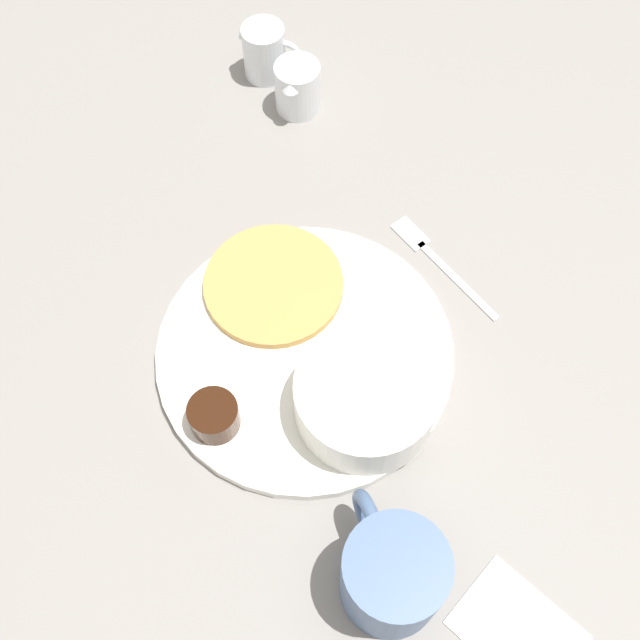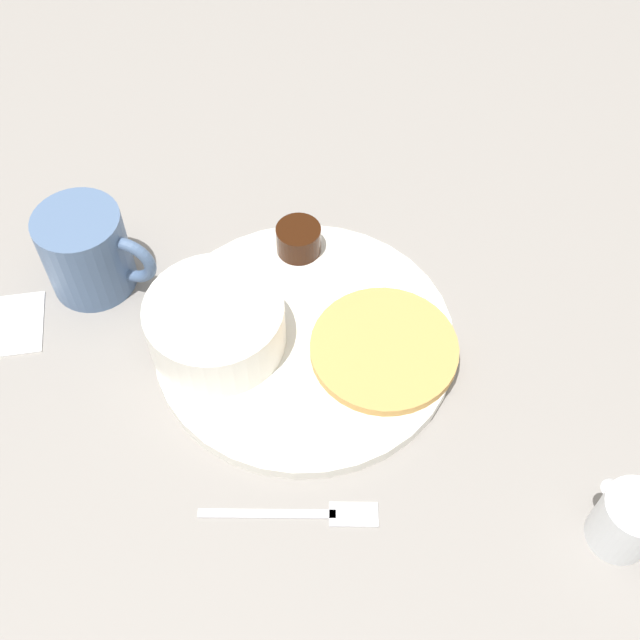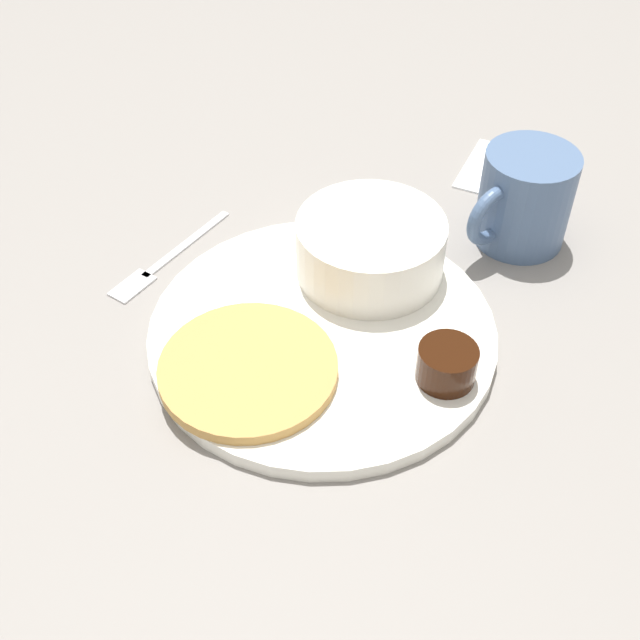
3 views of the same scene
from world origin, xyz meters
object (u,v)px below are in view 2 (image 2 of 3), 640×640
(plate, at_px, (305,339))
(fork, at_px, (311,514))
(coffee_mug, at_px, (88,252))
(creamer_pitcher_near, at_px, (628,521))
(bowl, at_px, (216,323))

(plate, xyz_separation_m, fork, (0.02, -0.16, -0.00))
(coffee_mug, bearing_deg, plate, -16.69)
(creamer_pitcher_near, bearing_deg, coffee_mug, 153.52)
(plate, relative_size, creamer_pitcher_near, 4.43)
(bowl, height_order, creamer_pitcher_near, bowl)
(fork, bearing_deg, bowl, 120.97)
(plate, relative_size, bowl, 2.22)
(bowl, distance_m, creamer_pitcher_near, 0.36)
(plate, height_order, coffee_mug, coffee_mug)
(plate, relative_size, fork, 1.89)
(plate, height_order, fork, plate)
(coffee_mug, relative_size, creamer_pitcher_near, 1.80)
(plate, xyz_separation_m, coffee_mug, (-0.20, 0.06, 0.04))
(coffee_mug, bearing_deg, creamer_pitcher_near, -26.48)
(plate, distance_m, fork, 0.16)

